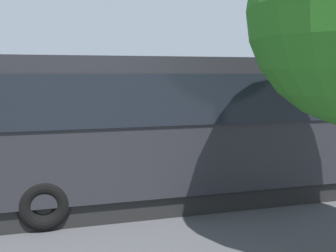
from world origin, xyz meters
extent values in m
plane|color=#4C4C51|center=(0.00, 0.00, 0.00)|extent=(80.00, 80.00, 0.00)
cube|color=#26262B|center=(1.90, 5.24, 1.85)|extent=(11.11, 2.96, 2.80)
cube|color=black|center=(1.95, 3.97, 2.41)|extent=(9.24, 0.43, 1.01)
cube|color=black|center=(1.84, 6.50, 2.41)|extent=(9.24, 0.43, 1.01)
cube|color=#1959B2|center=(1.95, 3.97, 1.29)|extent=(9.68, 0.44, 0.28)
cube|color=black|center=(1.90, 5.24, 0.23)|extent=(10.22, 2.73, 0.45)
torus|color=black|center=(5.79, 4.27, 0.50)|extent=(1.01, 0.36, 1.00)
torus|color=black|center=(5.70, 6.53, 0.50)|extent=(1.01, 0.36, 1.00)
torus|color=black|center=(-1.91, 3.94, 0.50)|extent=(1.01, 0.36, 1.00)
cylinder|color=black|center=(-0.76, 2.62, 0.48)|extent=(0.12, 0.12, 0.79)
cube|color=black|center=(-0.76, 2.58, 0.05)|extent=(0.10, 0.26, 0.10)
cylinder|color=black|center=(-0.92, 2.61, 0.48)|extent=(0.12, 0.12, 0.79)
cube|color=black|center=(-0.92, 2.57, 0.05)|extent=(0.10, 0.26, 0.10)
cube|color=navy|center=(-0.84, 2.62, 1.20)|extent=(0.38, 0.28, 0.66)
cylinder|color=navy|center=(-0.60, 2.62, 1.22)|extent=(0.09, 0.09, 0.62)
sphere|color=tan|center=(-0.60, 2.62, 0.91)|extent=(0.09, 0.09, 0.09)
cylinder|color=navy|center=(-1.08, 2.61, 1.22)|extent=(0.09, 0.09, 0.62)
sphere|color=tan|center=(-1.08, 2.61, 0.91)|extent=(0.09, 0.09, 0.09)
sphere|color=tan|center=(-0.84, 2.62, 1.67)|extent=(0.24, 0.24, 0.24)
cylinder|color=black|center=(0.52, 2.35, 0.48)|extent=(0.15, 0.15, 0.78)
cube|color=black|center=(0.53, 2.31, 0.05)|extent=(0.17, 0.28, 0.10)
cylinder|color=black|center=(0.37, 2.30, 0.48)|extent=(0.15, 0.15, 0.78)
cube|color=black|center=(0.38, 2.26, 0.05)|extent=(0.17, 0.28, 0.10)
cube|color=black|center=(0.45, 2.32, 1.20)|extent=(0.45, 0.38, 0.65)
cylinder|color=black|center=(0.67, 2.39, 1.21)|extent=(0.11, 0.11, 0.62)
sphere|color=tan|center=(0.67, 2.39, 0.90)|extent=(0.11, 0.11, 0.09)
cylinder|color=black|center=(0.22, 2.25, 1.21)|extent=(0.11, 0.11, 0.62)
sphere|color=tan|center=(0.22, 2.25, 0.90)|extent=(0.11, 0.11, 0.09)
sphere|color=tan|center=(0.45, 2.32, 1.66)|extent=(0.30, 0.30, 0.24)
cylinder|color=black|center=(1.86, 2.29, 0.48)|extent=(0.13, 0.13, 0.79)
cube|color=black|center=(1.86, 2.25, 0.05)|extent=(0.12, 0.27, 0.10)
cylinder|color=black|center=(1.70, 2.30, 0.48)|extent=(0.13, 0.13, 0.79)
cube|color=black|center=(1.70, 2.26, 0.05)|extent=(0.12, 0.27, 0.10)
cube|color=maroon|center=(1.78, 2.30, 1.21)|extent=(0.40, 0.31, 0.66)
cylinder|color=maroon|center=(2.02, 2.28, 1.23)|extent=(0.10, 0.10, 0.63)
sphere|color=tan|center=(2.02, 2.28, 0.91)|extent=(0.10, 0.10, 0.09)
cylinder|color=maroon|center=(1.54, 2.31, 1.23)|extent=(0.10, 0.10, 0.63)
sphere|color=tan|center=(1.54, 2.31, 0.91)|extent=(0.10, 0.10, 0.09)
sphere|color=tan|center=(1.78, 2.30, 1.68)|extent=(0.26, 0.26, 0.24)
cylinder|color=black|center=(3.19, 2.39, 0.46)|extent=(0.14, 0.14, 0.75)
cube|color=black|center=(3.19, 2.35, 0.05)|extent=(0.14, 0.27, 0.10)
cylinder|color=black|center=(3.03, 2.42, 0.46)|extent=(0.14, 0.14, 0.75)
cube|color=black|center=(3.03, 2.38, 0.05)|extent=(0.14, 0.27, 0.10)
cube|color=silver|center=(3.11, 2.40, 1.14)|extent=(0.42, 0.34, 0.62)
cylinder|color=silver|center=(3.35, 2.36, 1.16)|extent=(0.10, 0.10, 0.59)
sphere|color=tan|center=(3.35, 2.36, 0.86)|extent=(0.10, 0.10, 0.09)
cylinder|color=silver|center=(2.88, 2.44, 1.16)|extent=(0.10, 0.10, 0.59)
sphere|color=tan|center=(2.88, 2.44, 0.86)|extent=(0.10, 0.10, 0.09)
sphere|color=tan|center=(3.11, 2.40, 1.59)|extent=(0.26, 0.26, 0.23)
cylinder|color=black|center=(4.31, 2.69, 0.46)|extent=(0.15, 0.15, 0.75)
cube|color=black|center=(4.30, 2.65, 0.05)|extent=(0.16, 0.28, 0.10)
cylinder|color=black|center=(4.15, 2.73, 0.46)|extent=(0.15, 0.15, 0.75)
cube|color=black|center=(4.14, 2.69, 0.05)|extent=(0.16, 0.28, 0.10)
cube|color=maroon|center=(4.23, 2.71, 1.15)|extent=(0.44, 0.37, 0.63)
cylinder|color=maroon|center=(4.46, 2.65, 1.16)|extent=(0.11, 0.11, 0.59)
sphere|color=tan|center=(4.46, 2.65, 0.87)|extent=(0.11, 0.11, 0.09)
cylinder|color=maroon|center=(4.00, 2.77, 1.16)|extent=(0.11, 0.11, 0.59)
sphere|color=tan|center=(4.00, 2.77, 0.87)|extent=(0.11, 0.11, 0.09)
sphere|color=tan|center=(4.23, 2.71, 1.59)|extent=(0.28, 0.28, 0.23)
torus|color=black|center=(3.50, 3.30, 0.30)|extent=(0.61, 0.26, 0.60)
cylinder|color=silver|center=(3.50, 3.30, 0.30)|extent=(0.14, 0.12, 0.12)
torus|color=black|center=(2.08, 2.98, 0.30)|extent=(0.61, 0.26, 0.60)
cylinder|color=silver|center=(2.08, 2.98, 0.30)|extent=(0.14, 0.14, 0.12)
cylinder|color=silver|center=(3.45, 3.29, 0.65)|extent=(0.32, 0.12, 0.67)
cube|color=white|center=(2.86, 3.16, 0.63)|extent=(0.88, 0.46, 0.36)
cube|color=black|center=(2.40, 3.05, 0.68)|extent=(0.56, 0.33, 0.20)
cylinder|color=silver|center=(2.48, 3.21, 0.42)|extent=(0.46, 0.18, 0.08)
cylinder|color=black|center=(3.40, 3.28, 0.95)|extent=(0.16, 0.57, 0.04)
torus|color=black|center=(1.29, -2.64, 0.30)|extent=(0.61, 0.34, 0.60)
cylinder|color=silver|center=(1.29, -2.64, 0.30)|extent=(0.15, 0.14, 0.12)
torus|color=black|center=(2.64, -2.12, 0.30)|extent=(0.61, 0.34, 0.60)
cylinder|color=silver|center=(2.64, -2.12, 0.30)|extent=(0.16, 0.16, 0.12)
cylinder|color=silver|center=(1.33, -2.62, 0.65)|extent=(0.31, 0.17, 0.67)
cube|color=red|center=(1.90, -2.41, 0.63)|extent=(0.88, 0.56, 0.36)
cube|color=black|center=(2.34, -2.23, 0.68)|extent=(0.56, 0.39, 0.20)
cylinder|color=silver|center=(2.28, -2.41, 0.42)|extent=(0.45, 0.24, 0.08)
cylinder|color=black|center=(1.38, -2.61, 0.95)|extent=(0.24, 0.55, 0.04)
cube|color=black|center=(1.96, -2.38, 0.92)|extent=(0.64, 0.52, 0.51)
sphere|color=#0C59B2|center=(1.58, -2.53, 1.10)|extent=(0.34, 0.34, 0.26)
cylinder|color=black|center=(1.63, -2.32, 0.92)|extent=(0.42, 0.24, 0.33)
cylinder|color=black|center=(2.06, -2.15, 0.60)|extent=(0.13, 0.13, 0.40)
cylinder|color=black|center=(1.76, -2.65, 0.92)|extent=(0.42, 0.24, 0.33)
cylinder|color=black|center=(2.19, -2.49, 0.60)|extent=(0.13, 0.13, 0.40)
cube|color=white|center=(-3.17, -1.85, 0.00)|extent=(0.26, 4.12, 0.01)
cube|color=white|center=(-0.72, -1.85, 0.00)|extent=(0.24, 3.69, 0.01)
cube|color=white|center=(1.74, -1.85, 0.00)|extent=(0.29, 4.97, 0.01)
camera|label=1|loc=(5.45, 14.66, 2.94)|focal=46.35mm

